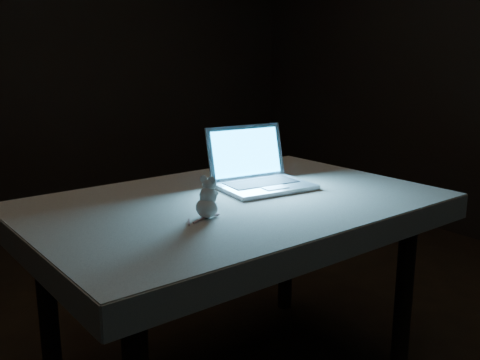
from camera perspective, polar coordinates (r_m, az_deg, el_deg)
back_wall at (r=4.30m, az=-21.06°, el=13.01°), size 4.50×0.04×2.60m
table at (r=2.08m, az=-0.61°, el=-12.08°), size 1.41×0.94×0.74m
tablecloth at (r=1.88m, az=-2.17°, el=-4.01°), size 1.59×1.17×0.09m
laptop at (r=2.07m, az=2.76°, el=2.24°), size 0.38×0.34×0.24m
plush_mouse at (r=1.71m, az=-3.59°, el=-1.87°), size 0.13×0.13×0.14m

